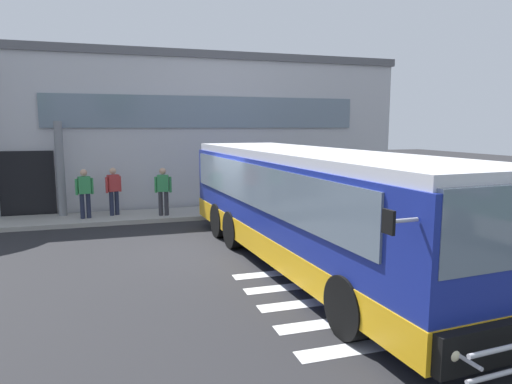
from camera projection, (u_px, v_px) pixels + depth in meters
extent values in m
cube|color=#232326|center=(219.00, 249.00, 12.12)|extent=(80.00, 90.00, 0.02)
cube|color=silver|center=(429.00, 337.00, 7.03)|extent=(4.40, 0.36, 0.01)
cube|color=silver|center=(395.00, 314.00, 7.88)|extent=(4.40, 0.36, 0.01)
cube|color=silver|center=(367.00, 296.00, 8.73)|extent=(4.40, 0.36, 0.01)
cube|color=silver|center=(345.00, 281.00, 9.58)|extent=(4.40, 0.36, 0.01)
cube|color=silver|center=(326.00, 268.00, 10.43)|extent=(4.40, 0.36, 0.01)
cube|color=#B7B7BC|center=(167.00, 133.00, 23.05)|extent=(18.10, 12.00, 5.82)
cube|color=#56565B|center=(165.00, 72.00, 22.61)|extent=(18.30, 12.20, 0.30)
cube|color=black|center=(28.00, 185.00, 15.95)|extent=(1.80, 0.16, 2.40)
cube|color=slate|center=(209.00, 112.00, 17.50)|extent=(12.10, 0.10, 1.20)
cube|color=#9E9B93|center=(190.00, 213.00, 16.64)|extent=(22.10, 2.00, 0.15)
cylinder|color=slate|center=(60.00, 169.00, 15.68)|extent=(0.28, 0.28, 3.28)
cube|color=navy|center=(310.00, 206.00, 10.46)|extent=(3.27, 10.78, 2.15)
cube|color=#F2AD19|center=(309.00, 239.00, 10.58)|extent=(3.32, 10.82, 0.55)
cube|color=silver|center=(311.00, 155.00, 10.29)|extent=(3.16, 10.57, 0.20)
cube|color=slate|center=(351.00, 180.00, 11.13)|extent=(0.69, 9.41, 0.95)
cube|color=slate|center=(253.00, 185.00, 10.21)|extent=(0.69, 9.41, 0.95)
sphere|color=beige|center=(452.00, 354.00, 5.19)|extent=(0.18, 0.18, 0.18)
cylinder|color=#B7B7BF|center=(403.00, 221.00, 5.15)|extent=(0.40, 0.08, 0.05)
cube|color=black|center=(389.00, 222.00, 5.08)|extent=(0.05, 0.20, 0.28)
cylinder|color=black|center=(466.00, 287.00, 7.77)|extent=(0.37, 1.02, 1.00)
cylinder|color=black|center=(348.00, 307.00, 6.93)|extent=(0.37, 1.02, 1.00)
cylinder|color=black|center=(311.00, 223.00, 12.96)|extent=(0.37, 1.02, 1.00)
cylinder|color=black|center=(233.00, 230.00, 12.13)|extent=(0.37, 1.02, 1.00)
cylinder|color=black|center=(291.00, 215.00, 14.16)|extent=(0.37, 1.02, 1.00)
cylinder|color=black|center=(219.00, 220.00, 13.33)|extent=(0.37, 1.02, 1.00)
cylinder|color=#B7B7BF|center=(464.00, 359.00, 5.09)|extent=(0.08, 0.50, 0.05)
cylinder|color=#1E2338|center=(88.00, 206.00, 15.40)|extent=(0.15, 0.15, 0.85)
cylinder|color=#1E2338|center=(82.00, 206.00, 15.30)|extent=(0.15, 0.15, 0.85)
cube|color=#338C4C|center=(84.00, 185.00, 15.25)|extent=(0.42, 0.30, 0.58)
sphere|color=tan|center=(84.00, 173.00, 15.19)|extent=(0.23, 0.23, 0.23)
cylinder|color=#338C4C|center=(92.00, 186.00, 15.38)|extent=(0.09, 0.09, 0.55)
cylinder|color=#338C4C|center=(76.00, 187.00, 15.13)|extent=(0.09, 0.09, 0.55)
cylinder|color=#1E2338|center=(117.00, 203.00, 15.97)|extent=(0.15, 0.15, 0.85)
cylinder|color=#1E2338|center=(112.00, 204.00, 15.83)|extent=(0.15, 0.15, 0.85)
cube|color=#B23333|center=(113.00, 183.00, 15.80)|extent=(0.44, 0.37, 0.58)
sphere|color=tan|center=(113.00, 171.00, 15.74)|extent=(0.23, 0.23, 0.23)
cylinder|color=#B23333|center=(120.00, 184.00, 15.98)|extent=(0.09, 0.09, 0.55)
cylinder|color=#B23333|center=(107.00, 185.00, 15.63)|extent=(0.09, 0.09, 0.55)
cylinder|color=#2D2D33|center=(166.00, 203.00, 15.86)|extent=(0.15, 0.15, 0.85)
cylinder|color=#2D2D33|center=(161.00, 203.00, 15.84)|extent=(0.15, 0.15, 0.85)
cube|color=#338C4C|center=(163.00, 183.00, 15.75)|extent=(0.42, 0.29, 0.58)
sphere|color=tan|center=(163.00, 171.00, 15.69)|extent=(0.23, 0.23, 0.23)
cylinder|color=#338C4C|center=(170.00, 185.00, 15.78)|extent=(0.09, 0.09, 0.55)
cylinder|color=#338C4C|center=(156.00, 185.00, 15.73)|extent=(0.09, 0.09, 0.55)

